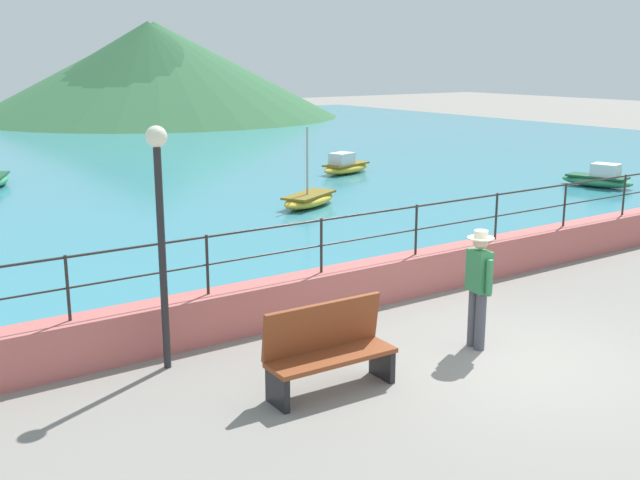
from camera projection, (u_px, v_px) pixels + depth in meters
name	position (u px, v px, depth m)	size (l,w,h in m)	color
ground_plane	(513.00, 361.00, 10.60)	(120.00, 120.00, 0.00)	gray
promenade_wall	(370.00, 283.00, 13.08)	(20.00, 0.56, 0.70)	#BC605B
railing	(371.00, 227.00, 12.85)	(18.44, 0.04, 0.90)	#282623
lake_water	(27.00, 159.00, 31.23)	(64.00, 44.32, 0.06)	teal
hill_main	(150.00, 70.00, 51.70)	(22.28, 22.28, 6.46)	#285633
hill_secondary	(156.00, 70.00, 52.57)	(25.20, 25.20, 6.46)	#33663D
bench_main	(328.00, 348.00, 9.58)	(1.72, 0.61, 1.13)	brown
person_walking	(479.00, 283.00, 10.88)	(0.38, 0.56, 1.75)	#4C4C56
lamp_post	(160.00, 210.00, 9.88)	(0.28, 0.28, 3.28)	#232326
boat_3	(345.00, 166.00, 27.19)	(2.46, 1.52, 0.76)	gold
boat_4	(599.00, 179.00, 24.41)	(1.45, 2.45, 0.76)	#338C59
boat_6	(309.00, 199.00, 21.19)	(2.46, 1.85, 2.22)	gold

